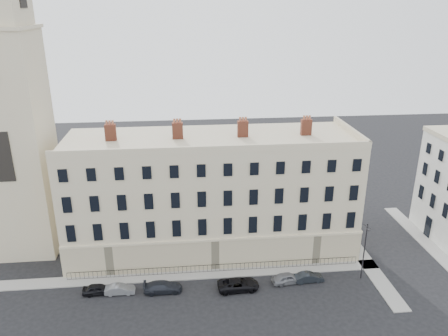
{
  "coord_description": "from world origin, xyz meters",
  "views": [
    {
      "loc": [
        -9.52,
        -39.48,
        30.44
      ],
      "look_at": [
        -4.53,
        10.0,
        11.69
      ],
      "focal_mm": 35.0,
      "sensor_mm": 36.0,
      "label": 1
    }
  ],
  "objects_px": {
    "car_b": "(120,289)",
    "car_d": "(238,284)",
    "car_e": "(288,278)",
    "car_f": "(309,277)",
    "car_a": "(98,289)",
    "streetlamp": "(365,249)",
    "car_c": "(163,287)"
  },
  "relations": [
    {
      "from": "car_b",
      "to": "car_d",
      "type": "bearing_deg",
      "value": -92.43
    },
    {
      "from": "car_d",
      "to": "car_f",
      "type": "distance_m",
      "value": 8.43
    },
    {
      "from": "streetlamp",
      "to": "car_e",
      "type": "bearing_deg",
      "value": 159.12
    },
    {
      "from": "car_a",
      "to": "car_c",
      "type": "distance_m",
      "value": 7.16
    },
    {
      "from": "car_b",
      "to": "car_d",
      "type": "xyz_separation_m",
      "value": [
        13.28,
        -0.58,
        0.1
      ]
    },
    {
      "from": "car_e",
      "to": "streetlamp",
      "type": "height_order",
      "value": "streetlamp"
    },
    {
      "from": "car_b",
      "to": "streetlamp",
      "type": "relative_size",
      "value": 0.46
    },
    {
      "from": "car_f",
      "to": "car_c",
      "type": "bearing_deg",
      "value": 87.56
    },
    {
      "from": "car_a",
      "to": "car_c",
      "type": "xyz_separation_m",
      "value": [
        7.15,
        -0.34,
        0.04
      ]
    },
    {
      "from": "car_a",
      "to": "car_d",
      "type": "xyz_separation_m",
      "value": [
        15.67,
        -0.8,
        0.07
      ]
    },
    {
      "from": "car_e",
      "to": "car_f",
      "type": "xyz_separation_m",
      "value": [
        2.54,
        0.01,
        -0.07
      ]
    },
    {
      "from": "car_f",
      "to": "car_d",
      "type": "bearing_deg",
      "value": 91.46
    },
    {
      "from": "car_f",
      "to": "streetlamp",
      "type": "height_order",
      "value": "streetlamp"
    },
    {
      "from": "car_a",
      "to": "car_f",
      "type": "bearing_deg",
      "value": -92.39
    },
    {
      "from": "car_d",
      "to": "streetlamp",
      "type": "height_order",
      "value": "streetlamp"
    },
    {
      "from": "car_b",
      "to": "car_d",
      "type": "height_order",
      "value": "car_d"
    },
    {
      "from": "streetlamp",
      "to": "car_b",
      "type": "bearing_deg",
      "value": 159.65
    },
    {
      "from": "car_d",
      "to": "streetlamp",
      "type": "bearing_deg",
      "value": -90.63
    },
    {
      "from": "car_d",
      "to": "car_a",
      "type": "bearing_deg",
      "value": 84.09
    },
    {
      "from": "car_c",
      "to": "car_d",
      "type": "height_order",
      "value": "car_d"
    },
    {
      "from": "car_f",
      "to": "streetlamp",
      "type": "xyz_separation_m",
      "value": [
        6.29,
        -0.09,
        3.46
      ]
    },
    {
      "from": "car_a",
      "to": "streetlamp",
      "type": "xyz_separation_m",
      "value": [
        30.36,
        -0.19,
        3.43
      ]
    },
    {
      "from": "car_f",
      "to": "car_e",
      "type": "bearing_deg",
      "value": 86.99
    },
    {
      "from": "car_b",
      "to": "car_c",
      "type": "bearing_deg",
      "value": -91.49
    },
    {
      "from": "car_b",
      "to": "car_c",
      "type": "height_order",
      "value": "car_c"
    },
    {
      "from": "car_c",
      "to": "car_e",
      "type": "bearing_deg",
      "value": -89.56
    },
    {
      "from": "car_b",
      "to": "streetlamp",
      "type": "distance_m",
      "value": 28.18
    },
    {
      "from": "car_b",
      "to": "car_f",
      "type": "height_order",
      "value": "car_f"
    },
    {
      "from": "streetlamp",
      "to": "car_f",
      "type": "bearing_deg",
      "value": 158.82
    },
    {
      "from": "car_e",
      "to": "car_a",
      "type": "bearing_deg",
      "value": 81.74
    },
    {
      "from": "car_a",
      "to": "car_e",
      "type": "xyz_separation_m",
      "value": [
        21.53,
        -0.12,
        0.05
      ]
    },
    {
      "from": "car_c",
      "to": "car_f",
      "type": "relative_size",
      "value": 1.26
    }
  ]
}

